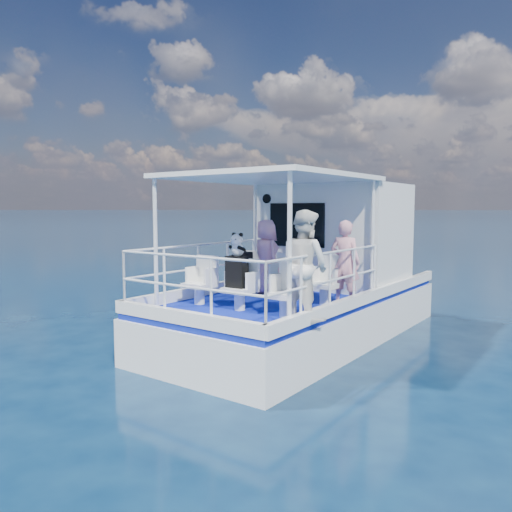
{
  "coord_description": "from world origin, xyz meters",
  "views": [
    {
      "loc": [
        5.03,
        -7.58,
        2.59
      ],
      "look_at": [
        -0.17,
        -0.4,
        1.74
      ],
      "focal_mm": 35.0,
      "sensor_mm": 36.0,
      "label": 1
    }
  ],
  "objects_px": {
    "passenger_port_fwd": "(266,257)",
    "passenger_stbd_aft": "(305,265)",
    "backpack_center": "(237,272)",
    "panda": "(237,244)"
  },
  "relations": [
    {
      "from": "passenger_port_fwd",
      "to": "panda",
      "type": "xyz_separation_m",
      "value": [
        0.5,
        -1.55,
        0.36
      ]
    },
    {
      "from": "passenger_port_fwd",
      "to": "backpack_center",
      "type": "distance_m",
      "value": 1.65
    },
    {
      "from": "passenger_stbd_aft",
      "to": "panda",
      "type": "distance_m",
      "value": 1.31
    },
    {
      "from": "panda",
      "to": "backpack_center",
      "type": "bearing_deg",
      "value": -87.16
    },
    {
      "from": "passenger_port_fwd",
      "to": "passenger_stbd_aft",
      "type": "distance_m",
      "value": 2.37
    },
    {
      "from": "passenger_port_fwd",
      "to": "panda",
      "type": "relative_size",
      "value": 3.83
    },
    {
      "from": "backpack_center",
      "to": "passenger_port_fwd",
      "type": "bearing_deg",
      "value": 107.63
    },
    {
      "from": "passenger_port_fwd",
      "to": "panda",
      "type": "height_order",
      "value": "passenger_port_fwd"
    },
    {
      "from": "backpack_center",
      "to": "panda",
      "type": "distance_m",
      "value": 0.46
    },
    {
      "from": "passenger_port_fwd",
      "to": "backpack_center",
      "type": "xyz_separation_m",
      "value": [
        0.5,
        -1.57,
        -0.1
      ]
    }
  ]
}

